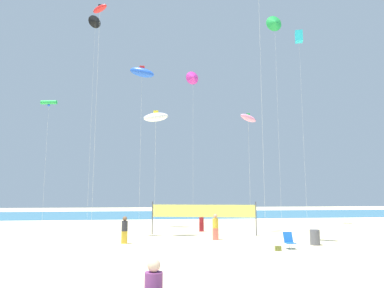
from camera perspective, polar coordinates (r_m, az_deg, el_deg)
ground_plane at (r=18.05m, az=-0.60°, el=-17.60°), size 120.00×120.00×0.00m
ocean_band at (r=51.87m, az=-5.11°, el=-11.34°), size 120.00×20.00×0.01m
beachgoer_charcoal_shirt at (r=22.19m, az=-10.92°, el=-13.42°), size 0.37×0.37×1.62m
beachgoer_mustard_shirt at (r=23.51m, az=3.84°, el=-13.18°), size 0.38×0.38×1.66m
beachgoer_maroon_shirt at (r=28.55m, az=1.55°, el=-12.38°), size 0.36×0.36×1.57m
folding_beach_chair at (r=20.58m, az=15.52°, el=-14.83°), size 0.52×0.65×0.89m
trash_barrel at (r=22.44m, az=19.38°, el=-14.14°), size 0.57×0.57×0.88m
volleyball_net at (r=26.13m, az=1.85°, el=-11.04°), size 7.47×1.89×2.40m
beach_handbag at (r=19.73m, az=13.84°, el=-16.18°), size 0.32×0.16×0.26m
kite_green_tube at (r=39.20m, az=-22.28°, el=6.23°), size 1.69×0.70×12.52m
kite_green_delta at (r=39.31m, az=13.30°, el=18.65°), size 1.70×0.50×21.39m
kite_blue_inflatable at (r=32.97m, az=-8.15°, el=11.46°), size 2.55×1.33×14.65m
kite_cyan_box at (r=39.36m, az=17.01°, el=16.32°), size 0.93×0.93×19.63m
kite_pink_inflatable at (r=28.80m, az=9.15°, el=4.17°), size 1.59×0.84×9.49m
kite_black_delta at (r=38.69m, az=-15.48°, el=18.64°), size 1.28×1.01×20.91m
kite_magenta_delta at (r=38.02m, az=0.16°, el=10.77°), size 1.51×0.85×16.00m
kite_white_inflatable at (r=25.56m, az=-5.91°, el=4.37°), size 1.88×0.74×8.97m
kite_red_inflatable at (r=28.08m, az=-14.77°, el=20.39°), size 1.31×1.11×16.66m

